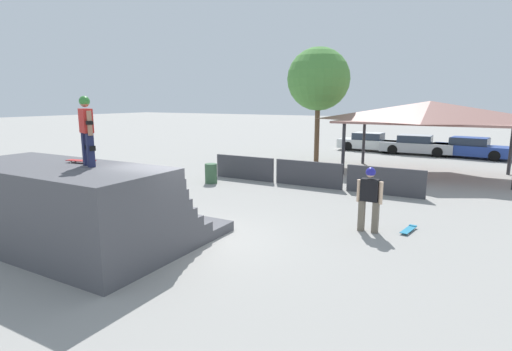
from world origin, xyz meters
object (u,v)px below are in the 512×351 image
(skateboard_on_deck, at_px, (82,161))
(trash_bin, at_px, (211,173))
(tree_beside_pavilion, at_px, (318,79))
(bystander_walking, at_px, (370,194))
(parked_car_blue, at_px, (471,148))
(parked_car_white, at_px, (369,142))
(skateboard_on_ground, at_px, (409,229))
(parked_car_silver, at_px, (416,145))
(skater_on_deck, at_px, (86,126))

(skateboard_on_deck, distance_m, trash_bin, 7.91)
(tree_beside_pavilion, bearing_deg, trash_bin, -102.49)
(bystander_walking, distance_m, parked_car_blue, 17.49)
(skateboard_on_deck, xyz_separation_m, parked_car_white, (1.53, 22.28, -1.50))
(bystander_walking, bearing_deg, skateboard_on_deck, 37.01)
(parked_car_blue, bearing_deg, skateboard_on_ground, -85.04)
(parked_car_silver, bearing_deg, skateboard_on_ground, -82.77)
(skateboard_on_deck, bearing_deg, parked_car_silver, 68.96)
(bystander_walking, bearing_deg, parked_car_white, -75.90)
(bystander_walking, bearing_deg, parked_car_blue, -96.18)
(bystander_walking, distance_m, parked_car_white, 18.44)
(parked_car_silver, height_order, parked_car_blue, same)
(skateboard_on_deck, relative_size, parked_car_silver, 0.18)
(skateboard_on_ground, height_order, tree_beside_pavilion, tree_beside_pavilion)
(skateboard_on_ground, distance_m, tree_beside_pavilion, 13.40)
(parked_car_white, distance_m, parked_car_blue, 6.39)
(bystander_walking, bearing_deg, skateboard_on_ground, -149.69)
(parked_car_white, relative_size, parked_car_blue, 0.91)
(skateboard_on_deck, height_order, tree_beside_pavilion, tree_beside_pavilion)
(skateboard_on_ground, bearing_deg, skateboard_on_deck, 135.21)
(skater_on_deck, bearing_deg, parked_car_white, 109.37)
(skater_on_deck, xyz_separation_m, tree_beside_pavilion, (-0.40, 15.74, 1.73))
(tree_beside_pavilion, height_order, parked_car_white, tree_beside_pavilion)
(parked_car_white, bearing_deg, skater_on_deck, -89.84)
(skateboard_on_ground, bearing_deg, bystander_walking, 129.41)
(parked_car_white, bearing_deg, skateboard_on_deck, -91.20)
(skateboard_on_deck, height_order, skateboard_on_ground, skateboard_on_deck)
(skater_on_deck, relative_size, parked_car_white, 0.37)
(parked_car_blue, bearing_deg, skateboard_on_deck, -101.51)
(skateboard_on_deck, relative_size, skateboard_on_ground, 0.91)
(tree_beside_pavilion, height_order, parked_car_silver, tree_beside_pavilion)
(tree_beside_pavilion, relative_size, parked_car_white, 1.50)
(parked_car_white, bearing_deg, trash_bin, -99.44)
(skateboard_on_ground, xyz_separation_m, parked_car_blue, (1.03, 16.81, 0.54))
(skater_on_deck, xyz_separation_m, bystander_walking, (5.36, 4.57, -1.91))
(skater_on_deck, relative_size, tree_beside_pavilion, 0.25)
(tree_beside_pavilion, relative_size, parked_car_blue, 1.36)
(skateboard_on_ground, bearing_deg, parked_car_blue, 6.03)
(bystander_walking, relative_size, parked_car_silver, 0.40)
(skateboard_on_ground, xyz_separation_m, parked_car_silver, (-2.16, 16.85, 0.54))
(skater_on_deck, distance_m, parked_car_white, 22.62)
(skateboard_on_ground, relative_size, tree_beside_pavilion, 0.14)
(skateboard_on_deck, distance_m, parked_car_silver, 22.34)
(parked_car_white, bearing_deg, skateboard_on_ground, -70.16)
(bystander_walking, relative_size, trash_bin, 2.10)
(trash_bin, xyz_separation_m, parked_car_silver, (6.36, 14.23, 0.18))
(skateboard_on_deck, bearing_deg, bystander_walking, 27.75)
(parked_car_silver, distance_m, parked_car_blue, 3.19)
(skateboard_on_ground, bearing_deg, parked_car_silver, 16.82)
(skater_on_deck, bearing_deg, tree_beside_pavilion, 113.37)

